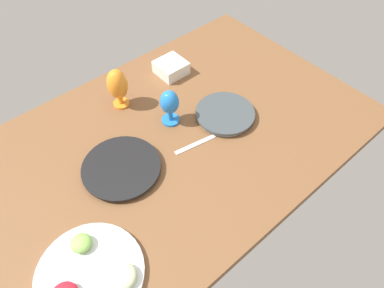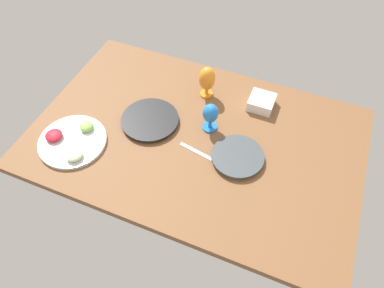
% 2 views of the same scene
% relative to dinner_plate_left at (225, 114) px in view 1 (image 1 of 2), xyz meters
% --- Properties ---
extents(ground_plane, '(1.60, 1.04, 0.04)m').
position_rel_dinner_plate_left_xyz_m(ground_plane, '(0.23, -0.05, -0.03)').
color(ground_plane, brown).
extents(dinner_plate_left, '(0.25, 0.25, 0.03)m').
position_rel_dinner_plate_left_xyz_m(dinner_plate_left, '(0.00, 0.00, 0.00)').
color(dinner_plate_left, silver).
rests_on(dinner_plate_left, ground_plane).
extents(dinner_plate_right, '(0.29, 0.29, 0.02)m').
position_rel_dinner_plate_left_xyz_m(dinner_plate_right, '(0.48, -0.05, -0.00)').
color(dinner_plate_right, '#4C4C51').
rests_on(dinner_plate_right, ground_plane).
extents(fruit_platter, '(0.33, 0.33, 0.05)m').
position_rel_dinner_plate_left_xyz_m(fruit_platter, '(0.77, 0.21, 0.00)').
color(fruit_platter, silver).
rests_on(fruit_platter, ground_plane).
extents(hurricane_glass_orange, '(0.09, 0.09, 0.18)m').
position_rel_dinner_plate_left_xyz_m(hurricane_glass_orange, '(0.29, -0.35, 0.09)').
color(hurricane_glass_orange, orange).
rests_on(hurricane_glass_orange, ground_plane).
extents(hurricane_glass_blue, '(0.08, 0.08, 0.16)m').
position_rel_dinner_plate_left_xyz_m(hurricane_glass_blue, '(0.19, -0.13, 0.08)').
color(hurricane_glass_blue, blue).
rests_on(hurricane_glass_blue, ground_plane).
extents(square_bowl_white, '(0.13, 0.13, 0.06)m').
position_rel_dinner_plate_left_xyz_m(square_bowl_white, '(-0.01, -0.37, 0.02)').
color(square_bowl_white, white).
rests_on(square_bowl_white, ground_plane).
extents(fork_by_left_plate, '(0.18, 0.05, 0.01)m').
position_rel_dinner_plate_left_xyz_m(fork_by_left_plate, '(0.19, 0.03, -0.01)').
color(fork_by_left_plate, silver).
rests_on(fork_by_left_plate, ground_plane).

